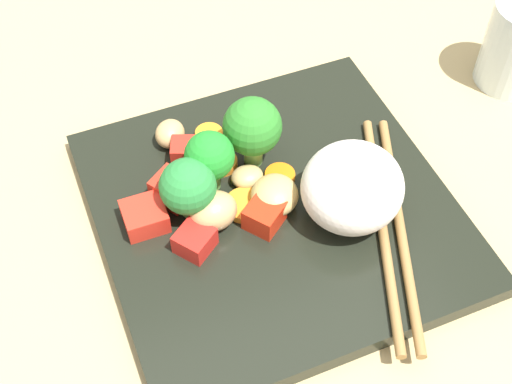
% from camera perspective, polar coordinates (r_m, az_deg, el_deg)
% --- Properties ---
extents(ground_plane, '(1.10, 1.10, 0.02)m').
position_cam_1_polar(ground_plane, '(0.56, 1.45, -2.60)').
color(ground_plane, tan).
extents(square_plate, '(0.28, 0.28, 0.01)m').
position_cam_1_polar(square_plate, '(0.55, 1.48, -1.53)').
color(square_plate, black).
rests_on(square_plate, ground_plane).
extents(rice_mound, '(0.11, 0.10, 0.06)m').
position_cam_1_polar(rice_mound, '(0.52, 7.88, 0.38)').
color(rice_mound, white).
rests_on(rice_mound, square_plate).
extents(broccoli_floret_0, '(0.04, 0.04, 0.06)m').
position_cam_1_polar(broccoli_floret_0, '(0.53, -3.81, 2.86)').
color(broccoli_floret_0, '#639544').
rests_on(broccoli_floret_0, square_plate).
extents(broccoli_floret_1, '(0.04, 0.04, 0.05)m').
position_cam_1_polar(broccoli_floret_1, '(0.51, -5.58, 0.37)').
color(broccoli_floret_1, '#65A34C').
rests_on(broccoli_floret_1, square_plate).
extents(broccoli_floret_2, '(0.05, 0.05, 0.06)m').
position_cam_1_polar(broccoli_floret_2, '(0.54, -0.15, 5.32)').
color(broccoli_floret_2, '#7AB156').
rests_on(broccoli_floret_2, square_plate).
extents(carrot_slice_0, '(0.03, 0.03, 0.01)m').
position_cam_1_polar(carrot_slice_0, '(0.54, -0.87, -1.08)').
color(carrot_slice_0, orange).
rests_on(carrot_slice_0, square_plate).
extents(carrot_slice_1, '(0.03, 0.03, 0.01)m').
position_cam_1_polar(carrot_slice_1, '(0.59, -3.86, 4.71)').
color(carrot_slice_1, orange).
rests_on(carrot_slice_1, square_plate).
extents(carrot_slice_2, '(0.03, 0.03, 0.01)m').
position_cam_1_polar(carrot_slice_2, '(0.56, -2.85, 2.43)').
color(carrot_slice_2, orange).
rests_on(carrot_slice_2, square_plate).
extents(carrot_slice_3, '(0.03, 0.03, 0.00)m').
position_cam_1_polar(carrot_slice_3, '(0.56, 1.97, 1.34)').
color(carrot_slice_3, orange).
rests_on(carrot_slice_3, square_plate).
extents(pepper_chunk_0, '(0.04, 0.04, 0.02)m').
position_cam_1_polar(pepper_chunk_0, '(0.52, 0.69, -1.91)').
color(pepper_chunk_0, red).
rests_on(pepper_chunk_0, square_plate).
extents(pepper_chunk_1, '(0.03, 0.03, 0.02)m').
position_cam_1_polar(pepper_chunk_1, '(0.53, -9.08, -1.97)').
color(pepper_chunk_1, red).
rests_on(pepper_chunk_1, square_plate).
extents(pepper_chunk_2, '(0.04, 0.04, 0.02)m').
position_cam_1_polar(pepper_chunk_2, '(0.51, -5.03, -3.98)').
color(pepper_chunk_2, red).
rests_on(pepper_chunk_2, square_plate).
extents(pepper_chunk_3, '(0.03, 0.03, 0.02)m').
position_cam_1_polar(pepper_chunk_3, '(0.57, -5.85, 3.31)').
color(pepper_chunk_3, red).
rests_on(pepper_chunk_3, square_plate).
extents(pepper_chunk_4, '(0.04, 0.04, 0.02)m').
position_cam_1_polar(pepper_chunk_4, '(0.54, -6.86, 0.23)').
color(pepper_chunk_4, red).
rests_on(pepper_chunk_4, square_plate).
extents(chicken_piece_0, '(0.03, 0.02, 0.01)m').
position_cam_1_polar(chicken_piece_0, '(0.55, -0.74, 1.26)').
color(chicken_piece_0, tan).
rests_on(chicken_piece_0, square_plate).
extents(chicken_piece_1, '(0.05, 0.05, 0.02)m').
position_cam_1_polar(chicken_piece_1, '(0.53, 1.76, 0.17)').
color(chicken_piece_1, tan).
rests_on(chicken_piece_1, square_plate).
extents(chicken_piece_2, '(0.04, 0.04, 0.03)m').
position_cam_1_polar(chicken_piece_2, '(0.52, -3.50, -1.63)').
color(chicken_piece_2, tan).
rests_on(chicken_piece_2, square_plate).
extents(chicken_piece_3, '(0.03, 0.04, 0.02)m').
position_cam_1_polar(chicken_piece_3, '(0.58, -7.05, 4.75)').
color(chicken_piece_3, tan).
rests_on(chicken_piece_3, square_plate).
extents(chopstick_pair, '(0.09, 0.21, 0.01)m').
position_cam_1_polar(chopstick_pair, '(0.53, 10.98, -2.71)').
color(chopstick_pair, olive).
rests_on(chopstick_pair, square_plate).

